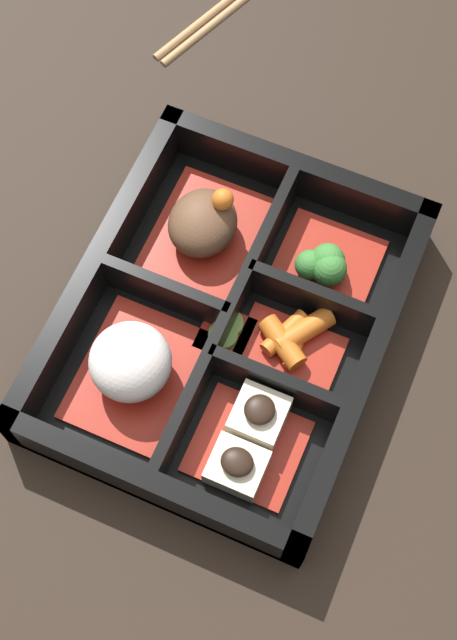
% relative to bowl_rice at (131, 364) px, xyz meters
% --- Properties ---
extents(ground_plane, '(3.00, 3.00, 0.00)m').
position_rel_bowl_rice_xyz_m(ground_plane, '(0.06, -0.05, -0.03)').
color(ground_plane, black).
extents(bento_base, '(0.27, 0.22, 0.01)m').
position_rel_bowl_rice_xyz_m(bento_base, '(0.06, -0.05, -0.03)').
color(bento_base, black).
rests_on(bento_base, ground_plane).
extents(bento_rim, '(0.27, 0.22, 0.05)m').
position_rel_bowl_rice_xyz_m(bento_rim, '(0.06, -0.05, -0.01)').
color(bento_rim, black).
rests_on(bento_rim, ground_plane).
extents(bowl_rice, '(0.10, 0.07, 0.05)m').
position_rel_bowl_rice_xyz_m(bowl_rice, '(0.00, 0.00, 0.00)').
color(bowl_rice, maroon).
rests_on(bowl_rice, bento_base).
extents(bowl_stew, '(0.10, 0.07, 0.05)m').
position_rel_bowl_rice_xyz_m(bowl_stew, '(0.12, -0.00, -0.01)').
color(bowl_stew, maroon).
rests_on(bowl_stew, bento_base).
extents(bowl_tofu, '(0.07, 0.07, 0.03)m').
position_rel_bowl_rice_xyz_m(bowl_tofu, '(-0.02, -0.09, -0.01)').
color(bowl_tofu, maroon).
rests_on(bowl_tofu, bento_base).
extents(bowl_carrots, '(0.06, 0.07, 0.02)m').
position_rel_bowl_rice_xyz_m(bowl_carrots, '(0.06, -0.09, -0.02)').
color(bowl_carrots, maroon).
rests_on(bowl_carrots, bento_base).
extents(bowl_greens, '(0.06, 0.07, 0.03)m').
position_rel_bowl_rice_xyz_m(bowl_greens, '(0.13, -0.09, -0.01)').
color(bowl_greens, maroon).
rests_on(bowl_greens, bento_base).
extents(bowl_pickles, '(0.04, 0.04, 0.01)m').
position_rel_bowl_rice_xyz_m(bowl_pickles, '(0.05, -0.05, -0.02)').
color(bowl_pickles, maroon).
rests_on(bowl_pickles, bento_base).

